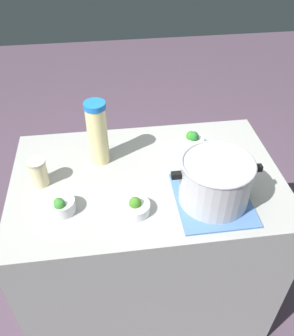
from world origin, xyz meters
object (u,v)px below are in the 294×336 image
(lemonade_pitcher, at_px, (97,133))
(broccoli_bowl_back, at_px, (135,207))
(broccoli_bowl_center, at_px, (61,205))
(mason_jar, at_px, (38,172))
(broccoli_bowl_front, at_px, (193,141))
(cooking_pot, at_px, (216,180))

(lemonade_pitcher, xyz_separation_m, broccoli_bowl_back, (-0.13, 0.34, -0.12))
(broccoli_bowl_center, relative_size, broccoli_bowl_back, 0.92)
(mason_jar, height_order, broccoli_bowl_front, mason_jar)
(lemonade_pitcher, xyz_separation_m, broccoli_bowl_center, (0.16, 0.30, -0.12))
(broccoli_bowl_front, xyz_separation_m, broccoli_bowl_back, (0.32, 0.39, -0.01))
(lemonade_pitcher, distance_m, broccoli_bowl_center, 0.36)
(lemonade_pitcher, bearing_deg, mason_jar, 25.45)
(cooking_pot, relative_size, lemonade_pitcher, 1.18)
(cooking_pot, relative_size, broccoli_bowl_front, 3.39)
(broccoli_bowl_center, bearing_deg, cooking_pot, 178.26)
(cooking_pot, relative_size, mason_jar, 2.89)
(cooking_pot, xyz_separation_m, broccoli_bowl_front, (0.00, -0.36, -0.07))
(broccoli_bowl_back, bearing_deg, cooking_pot, -175.90)
(mason_jar, bearing_deg, broccoli_bowl_back, 150.40)
(mason_jar, distance_m, broccoli_bowl_front, 0.72)
(cooking_pot, relative_size, broccoli_bowl_back, 3.12)
(mason_jar, height_order, broccoli_bowl_center, mason_jar)
(lemonade_pitcher, relative_size, mason_jar, 2.45)
(broccoli_bowl_center, bearing_deg, broccoli_bowl_back, 171.79)
(lemonade_pitcher, relative_size, broccoli_bowl_back, 2.65)
(cooking_pot, xyz_separation_m, mason_jar, (0.70, -0.20, -0.04))
(cooking_pot, xyz_separation_m, broccoli_bowl_center, (0.60, -0.02, -0.07))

